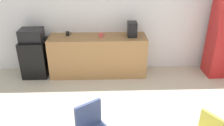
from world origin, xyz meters
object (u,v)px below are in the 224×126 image
(chair_navy, at_px, (92,126))
(coffee_maker, at_px, (132,29))
(mug_red, at_px, (133,33))
(mini_fridge, at_px, (35,58))
(microwave, at_px, (31,35))
(mug_white, at_px, (68,34))
(mug_green, at_px, (101,35))

(chair_navy, relative_size, coffee_maker, 2.59)
(mug_red, bearing_deg, chair_navy, -108.15)
(mug_red, bearing_deg, mini_fridge, -177.70)
(microwave, bearing_deg, chair_navy, -60.03)
(mini_fridge, height_order, chair_navy, same)
(mug_white, relative_size, coffee_maker, 0.40)
(chair_navy, xyz_separation_m, mug_red, (0.82, 2.49, 0.43))
(chair_navy, relative_size, mug_green, 6.43)
(mini_fridge, relative_size, coffee_maker, 2.59)
(mug_white, height_order, mug_red, same)
(microwave, relative_size, mug_white, 3.72)
(chair_navy, relative_size, mug_red, 6.43)
(mug_green, relative_size, mug_red, 1.00)
(chair_navy, height_order, mug_green, mug_green)
(microwave, height_order, mug_green, microwave)
(chair_navy, height_order, coffee_maker, coffee_maker)
(mini_fridge, height_order, mug_green, mug_green)
(mug_green, xyz_separation_m, coffee_maker, (0.67, 0.02, 0.11))
(coffee_maker, bearing_deg, mug_white, 176.12)
(chair_navy, height_order, mug_white, mug_white)
(microwave, distance_m, mug_white, 0.77)
(mini_fridge, distance_m, chair_navy, 2.77)
(coffee_maker, bearing_deg, mini_fridge, 180.00)
(mug_green, bearing_deg, microwave, 179.21)
(mug_white, bearing_deg, mug_red, -0.26)
(chair_navy, bearing_deg, mug_red, 71.85)
(mini_fridge, bearing_deg, chair_navy, -60.03)
(coffee_maker, bearing_deg, mug_red, 65.51)
(coffee_maker, bearing_deg, chair_navy, -107.90)
(microwave, xyz_separation_m, mug_red, (2.20, 0.09, -0.01))
(mug_white, distance_m, coffee_maker, 1.41)
(microwave, relative_size, mug_red, 3.72)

